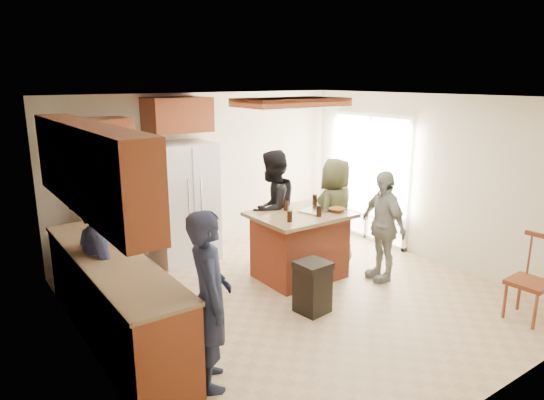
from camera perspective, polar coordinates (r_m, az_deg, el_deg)
room_shell at (r=10.15m, az=16.96°, el=3.02°), size 8.00×5.20×5.00m
person_front_left at (r=4.38m, az=-7.34°, el=-11.59°), size 0.63×0.72×1.64m
person_behind_left at (r=7.03m, az=0.06°, el=-1.11°), size 0.97×0.79×1.73m
person_behind_right at (r=7.13m, az=7.46°, el=-1.52°), size 0.91×0.74×1.61m
person_side_right at (r=6.77m, az=12.89°, el=-2.98°), size 0.64×0.97×1.53m
person_counter at (r=5.60m, az=-19.18°, el=-6.40°), size 0.55×1.09×1.65m
left_cabinetry at (r=5.29m, az=-19.07°, el=-6.09°), size 0.64×3.00×2.30m
back_wall_units at (r=7.10m, az=-16.53°, el=2.72°), size 1.80×0.60×2.45m
refrigerator at (r=7.41m, az=-10.36°, el=-0.26°), size 0.90×0.76×1.80m
kitchen_island at (r=6.75m, az=3.27°, el=-5.25°), size 1.28×1.03×0.93m
island_items at (r=6.68m, az=5.41°, el=-1.09°), size 0.99×0.65×0.15m
trash_bin at (r=5.84m, az=4.79°, el=-10.13°), size 0.38×0.38×0.63m
spindle_chair at (r=6.33m, az=28.11°, el=-8.53°), size 0.44×0.44×0.99m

